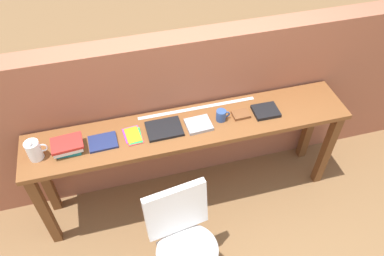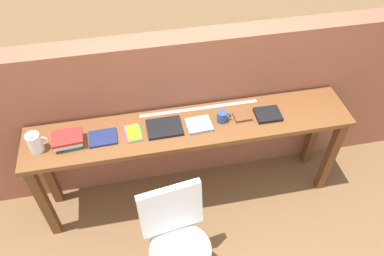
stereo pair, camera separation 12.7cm
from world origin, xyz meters
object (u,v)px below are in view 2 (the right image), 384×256
(book_open_centre, at_px, (164,128))
(leather_journal_brown, at_px, (242,117))
(book_stack_leftmost, at_px, (68,140))
(mug, at_px, (222,117))
(magazine_cycling, at_px, (103,138))
(chair_white_moulded, at_px, (177,236))
(pitcher_white, at_px, (35,142))
(book_repair_rightmost, at_px, (268,114))
(pamphlet_pile_colourful, at_px, (133,132))

(book_open_centre, distance_m, leather_journal_brown, 0.61)
(book_stack_leftmost, distance_m, mug, 1.14)
(magazine_cycling, bearing_deg, book_stack_leftmost, 179.74)
(chair_white_moulded, height_order, magazine_cycling, magazine_cycling)
(pitcher_white, height_order, magazine_cycling, pitcher_white)
(book_repair_rightmost, bearing_deg, book_open_centre, 179.81)
(chair_white_moulded, bearing_deg, book_repair_rightmost, 39.09)
(book_stack_leftmost, xyz_separation_m, book_open_centre, (0.70, 0.02, -0.03))
(magazine_cycling, bearing_deg, chair_white_moulded, -60.04)
(pamphlet_pile_colourful, bearing_deg, pitcher_white, -177.22)
(book_stack_leftmost, relative_size, book_open_centre, 0.87)
(book_stack_leftmost, bearing_deg, pitcher_white, -176.46)
(chair_white_moulded, relative_size, pitcher_white, 4.85)
(magazine_cycling, xyz_separation_m, leather_journal_brown, (1.06, 0.01, 0.00))
(chair_white_moulded, xyz_separation_m, pitcher_white, (-0.88, 0.67, 0.43))
(book_open_centre, distance_m, book_repair_rightmost, 0.81)
(book_open_centre, bearing_deg, magazine_cycling, -178.85)
(book_stack_leftmost, bearing_deg, book_open_centre, 1.60)
(pitcher_white, relative_size, book_repair_rightmost, 0.94)
(chair_white_moulded, xyz_separation_m, pamphlet_pile_colourful, (-0.20, 0.70, 0.36))
(book_open_centre, xyz_separation_m, book_repair_rightmost, (0.81, -0.02, 0.00))
(leather_journal_brown, bearing_deg, book_repair_rightmost, -6.49)
(chair_white_moulded, height_order, pitcher_white, pitcher_white)
(book_open_centre, relative_size, mug, 2.39)
(pamphlet_pile_colourful, height_order, leather_journal_brown, leather_journal_brown)
(magazine_cycling, bearing_deg, mug, -1.03)
(book_stack_leftmost, relative_size, magazine_cycling, 1.12)
(chair_white_moulded, distance_m, pamphlet_pile_colourful, 0.81)
(chair_white_moulded, xyz_separation_m, book_open_centre, (0.03, 0.70, 0.36))
(pamphlet_pile_colourful, bearing_deg, mug, -0.28)
(pamphlet_pile_colourful, relative_size, book_repair_rightmost, 1.01)
(pitcher_white, distance_m, magazine_cycling, 0.46)
(chair_white_moulded, height_order, pamphlet_pile_colourful, same)
(book_repair_rightmost, bearing_deg, pitcher_white, -178.45)
(book_repair_rightmost, bearing_deg, chair_white_moulded, -139.87)
(chair_white_moulded, bearing_deg, leather_journal_brown, 47.53)
(chair_white_moulded, relative_size, book_open_centre, 3.40)
(chair_white_moulded, relative_size, magazine_cycling, 4.39)
(magazine_cycling, bearing_deg, book_repair_rightmost, -1.86)
(pamphlet_pile_colourful, bearing_deg, magazine_cycling, -176.50)
(pamphlet_pile_colourful, distance_m, book_repair_rightmost, 1.04)
(chair_white_moulded, distance_m, leather_journal_brown, 1.02)
(chair_white_moulded, bearing_deg, pitcher_white, 142.83)
(book_stack_leftmost, xyz_separation_m, leather_journal_brown, (1.30, 0.02, -0.03))
(chair_white_moulded, xyz_separation_m, leather_journal_brown, (0.64, 0.70, 0.37))
(pamphlet_pile_colourful, distance_m, leather_journal_brown, 0.84)
(leather_journal_brown, xyz_separation_m, book_repair_rightmost, (0.20, -0.02, 0.00))
(chair_white_moulded, distance_m, book_open_centre, 0.79)
(chair_white_moulded, relative_size, book_stack_leftmost, 3.91)
(pitcher_white, bearing_deg, pamphlet_pile_colourful, 2.78)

